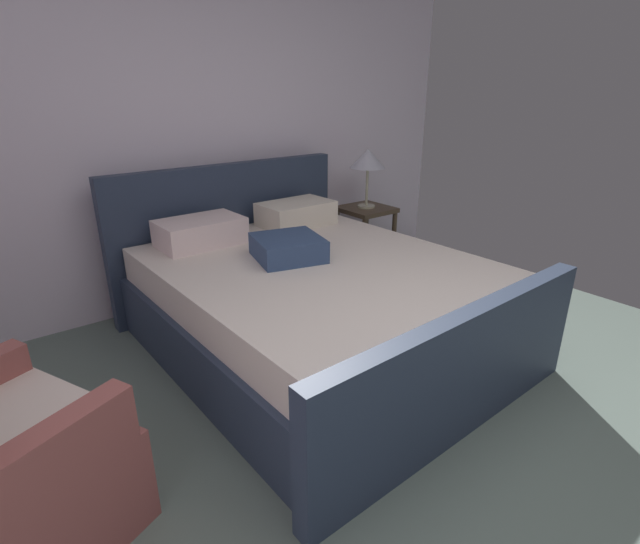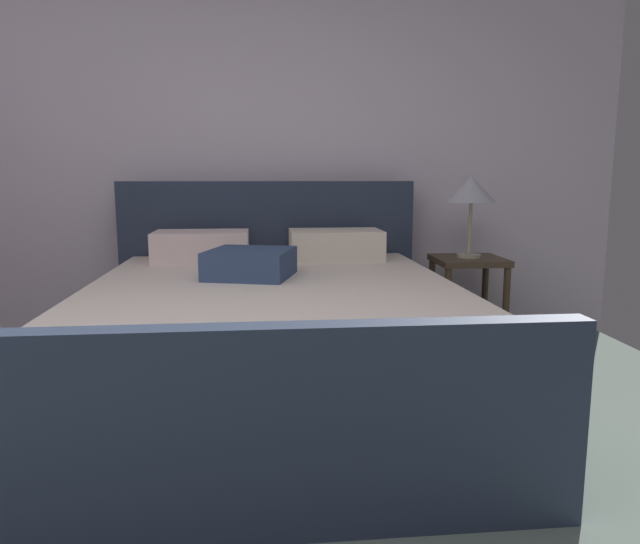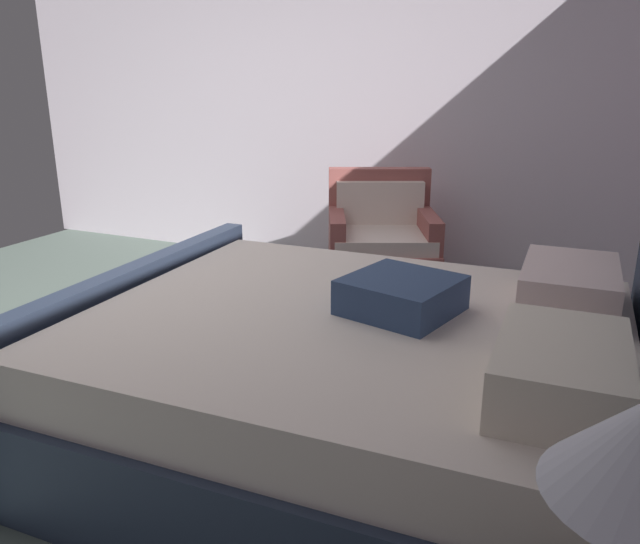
# 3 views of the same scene
# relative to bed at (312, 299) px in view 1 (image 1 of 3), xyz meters

# --- Properties ---
(ground_plane) EXTENTS (4.94, 5.47, 0.02)m
(ground_plane) POSITION_rel_bed_xyz_m (-0.09, -1.49, -0.35)
(ground_plane) COLOR slate
(wall_back) EXTENTS (5.06, 0.12, 2.72)m
(wall_back) POSITION_rel_bed_xyz_m (-0.09, 1.30, 1.02)
(wall_back) COLOR white
(wall_back) RESTS_ON ground
(bed) EXTENTS (1.99, 2.34, 1.09)m
(bed) POSITION_rel_bed_xyz_m (0.00, 0.00, 0.00)
(bed) COLOR #293449
(bed) RESTS_ON ground
(nightstand_right) EXTENTS (0.44, 0.44, 0.60)m
(nightstand_right) POSITION_rel_bed_xyz_m (1.29, 0.88, 0.06)
(nightstand_right) COLOR #4B3A29
(nightstand_right) RESTS_ON ground
(table_lamp_right) EXTENTS (0.32, 0.32, 0.53)m
(table_lamp_right) POSITION_rel_bed_xyz_m (1.29, 0.88, 0.69)
(table_lamp_right) COLOR #B7B293
(table_lamp_right) RESTS_ON nightstand_right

